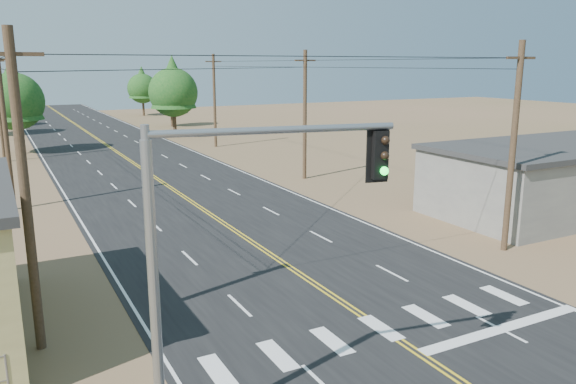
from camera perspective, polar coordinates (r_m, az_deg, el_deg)
road at (r=39.00m, az=-10.40°, el=-0.56°), size 15.00×200.00×0.02m
building_right at (r=38.14m, az=25.30°, el=1.16°), size 15.00×8.00×4.00m
utility_pole_left_near at (r=18.70m, az=-25.15°, el=-0.10°), size 1.80×0.30×10.00m
utility_pole_left_mid at (r=38.49m, az=-26.80°, el=5.82°), size 1.80×0.30×10.00m
utility_pole_right_near at (r=28.60m, az=21.89°, el=4.30°), size 1.80×0.30×10.00m
utility_pole_right_mid at (r=44.16m, az=1.72°, el=7.91°), size 1.80×0.30×10.00m
utility_pole_right_far at (r=62.31m, az=-7.48°, el=9.25°), size 1.80×0.30×10.00m
signal_mast_left at (r=12.86m, az=-6.35°, el=-4.21°), size 5.80×1.40×7.68m
tree_left_near at (r=63.00m, az=-26.11°, el=8.80°), size 5.76×5.76×9.60m
tree_right_near at (r=71.67m, az=-11.61°, el=10.37°), size 6.02×6.02×10.03m
tree_right_mid at (r=84.25m, az=-11.80°, el=9.70°), size 4.59×4.59×7.65m
tree_right_far at (r=103.62m, az=-14.60°, el=10.44°), size 5.18×5.18×8.64m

